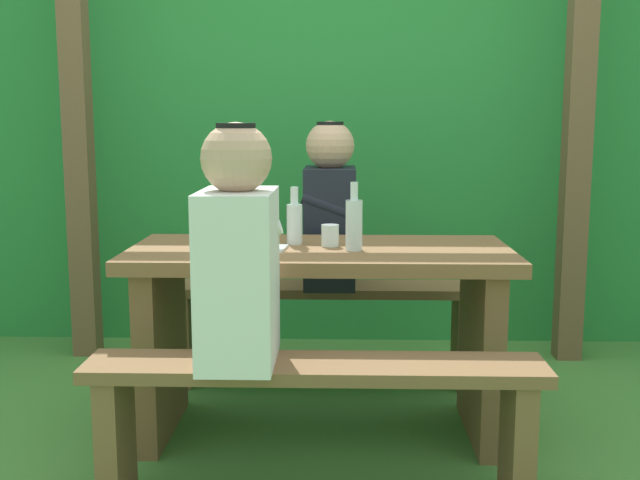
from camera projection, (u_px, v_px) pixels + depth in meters
name	position (u px, v px, depth m)	size (l,w,h in m)	color
ground_plane	(320.00, 432.00, 2.95)	(12.00, 12.00, 0.00)	#447E35
hedge_backdrop	(328.00, 126.00, 4.50)	(6.40, 0.98, 2.29)	#288136
pergola_post_left	(78.00, 140.00, 3.77)	(0.12, 0.12, 2.16)	brown
pergola_post_right	(577.00, 141.00, 3.71)	(0.12, 0.12, 2.16)	brown
picnic_table	(320.00, 308.00, 2.87)	(1.40, 0.64, 0.72)	brown
bench_near	(315.00, 403.00, 2.36)	(1.40, 0.24, 0.46)	brown
bench_far	(323.00, 313.00, 3.44)	(1.40, 0.24, 0.46)	brown
person_white_shirt	(238.00, 254.00, 2.29)	(0.25, 0.35, 0.72)	white
person_black_coat	(330.00, 211.00, 3.36)	(0.25, 0.35, 0.72)	black
drinking_glass	(330.00, 235.00, 2.86)	(0.07, 0.07, 0.08)	silver
bottle_left	(354.00, 223.00, 2.76)	(0.06, 0.06, 0.25)	silver
bottle_right	(294.00, 221.00, 2.90)	(0.06, 0.06, 0.22)	silver
cell_phone	(276.00, 249.00, 2.78)	(0.07, 0.14, 0.01)	silver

